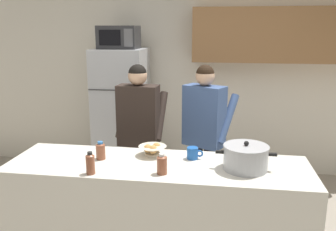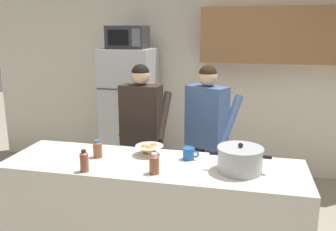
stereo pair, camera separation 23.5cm
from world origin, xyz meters
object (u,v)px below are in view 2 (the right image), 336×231
(cooking_pot, at_px, (240,159))
(bottle_near_edge, at_px, (98,149))
(refrigerator, at_px, (130,113))
(microwave, at_px, (128,37))
(person_near_pot, at_px, (142,124))
(bottle_mid_counter, at_px, (154,164))
(person_by_sink, at_px, (207,126))
(bottle_far_corner, at_px, (84,161))
(bread_bowl, at_px, (149,149))
(coffee_mug, at_px, (189,154))

(cooking_pot, xyz_separation_m, bottle_near_edge, (-1.13, 0.05, -0.02))
(refrigerator, xyz_separation_m, microwave, (0.00, -0.02, 0.98))
(refrigerator, relative_size, person_near_pot, 1.06)
(microwave, relative_size, bottle_mid_counter, 3.13)
(person_near_pot, bearing_deg, person_by_sink, 6.86)
(person_near_pot, relative_size, person_by_sink, 1.00)
(refrigerator, xyz_separation_m, person_by_sink, (1.12, -0.92, 0.15))
(refrigerator, distance_m, person_near_pot, 1.11)
(person_by_sink, height_order, bottle_far_corner, person_by_sink)
(microwave, bearing_deg, bread_bowl, -66.11)
(coffee_mug, distance_m, bread_bowl, 0.33)
(bottle_mid_counter, bearing_deg, cooking_pot, 16.30)
(microwave, bearing_deg, refrigerator, 90.07)
(bottle_near_edge, relative_size, bottle_mid_counter, 0.95)
(coffee_mug, relative_size, bottle_near_edge, 0.90)
(refrigerator, distance_m, bottle_mid_counter, 2.22)
(refrigerator, bearing_deg, bottle_near_edge, -79.46)
(bottle_near_edge, relative_size, bottle_far_corner, 0.88)
(microwave, xyz_separation_m, person_near_pot, (0.46, -0.97, -0.84))
(cooking_pot, height_order, bottle_far_corner, cooking_pot)
(bottle_mid_counter, bearing_deg, coffee_mug, 59.87)
(refrigerator, xyz_separation_m, bottle_near_edge, (0.34, -1.82, 0.15))
(cooking_pot, bearing_deg, bottle_mid_counter, -163.70)
(refrigerator, height_order, cooking_pot, refrigerator)
(person_by_sink, xyz_separation_m, bottle_near_edge, (-0.78, -0.90, 0.00))
(bread_bowl, bearing_deg, person_by_sink, 63.09)
(person_near_pot, height_order, person_by_sink, person_near_pot)
(refrigerator, bearing_deg, person_by_sink, -39.31)
(person_by_sink, bearing_deg, coffee_mug, -93.80)
(bread_bowl, height_order, bottle_near_edge, bottle_near_edge)
(bottle_far_corner, bearing_deg, person_near_pot, 85.05)
(microwave, xyz_separation_m, coffee_mug, (1.07, -1.68, -0.86))
(refrigerator, xyz_separation_m, bottle_mid_counter, (0.87, -2.04, 0.15))
(cooking_pot, relative_size, bottle_mid_counter, 2.89)
(coffee_mug, distance_m, bottle_mid_counter, 0.39)
(coffee_mug, bearing_deg, bread_bowl, 175.24)
(refrigerator, height_order, coffee_mug, refrigerator)
(person_by_sink, relative_size, coffee_mug, 12.19)
(person_by_sink, relative_size, cooking_pot, 3.60)
(microwave, relative_size, coffee_mug, 3.66)
(microwave, relative_size, bottle_near_edge, 3.29)
(microwave, height_order, bread_bowl, microwave)
(bread_bowl, bearing_deg, person_near_pot, 111.77)
(person_near_pot, height_order, bread_bowl, person_near_pot)
(cooking_pot, xyz_separation_m, bread_bowl, (-0.74, 0.19, -0.04))
(bread_bowl, bearing_deg, cooking_pot, -14.40)
(refrigerator, distance_m, bottle_near_edge, 1.86)
(microwave, distance_m, bread_bowl, 2.00)
(bread_bowl, bearing_deg, microwave, 113.89)
(refrigerator, xyz_separation_m, coffee_mug, (1.07, -1.70, 0.12))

